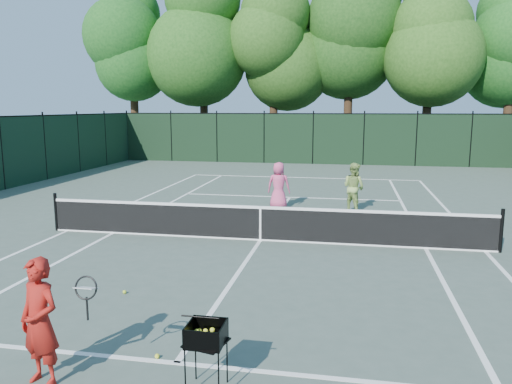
% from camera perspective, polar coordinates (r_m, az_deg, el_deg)
% --- Properties ---
extents(ground, '(90.00, 90.00, 0.00)m').
position_cam_1_polar(ground, '(13.00, 0.50, -5.56)').
color(ground, '#455449').
rests_on(ground, ground).
extents(sideline_doubles_left, '(0.10, 23.77, 0.01)m').
position_cam_1_polar(sideline_doubles_left, '(14.94, -20.74, -4.16)').
color(sideline_doubles_left, white).
rests_on(sideline_doubles_left, ground).
extents(sideline_doubles_right, '(0.10, 23.77, 0.01)m').
position_cam_1_polar(sideline_doubles_right, '(13.22, 24.75, -6.20)').
color(sideline_doubles_right, white).
rests_on(sideline_doubles_right, ground).
extents(sideline_singles_left, '(0.10, 23.77, 0.01)m').
position_cam_1_polar(sideline_singles_left, '(14.29, -16.02, -4.53)').
color(sideline_singles_left, white).
rests_on(sideline_singles_left, ground).
extents(sideline_singles_right, '(0.10, 23.77, 0.01)m').
position_cam_1_polar(sideline_singles_right, '(12.95, 18.83, -6.14)').
color(sideline_singles_right, white).
rests_on(sideline_singles_right, ground).
extents(baseline_far, '(10.97, 0.10, 0.01)m').
position_cam_1_polar(baseline_far, '(24.57, 5.41, 1.65)').
color(baseline_far, white).
rests_on(baseline_far, ground).
extents(service_line_near, '(8.23, 0.10, 0.01)m').
position_cam_1_polar(service_line_near, '(7.20, -9.06, -18.74)').
color(service_line_near, white).
rests_on(service_line_near, ground).
extents(service_line_far, '(8.23, 0.10, 0.01)m').
position_cam_1_polar(service_line_far, '(19.18, 3.88, -0.59)').
color(service_line_far, white).
rests_on(service_line_far, ground).
extents(center_service_line, '(0.10, 12.80, 0.01)m').
position_cam_1_polar(center_service_line, '(13.00, 0.50, -5.55)').
color(center_service_line, white).
rests_on(center_service_line, ground).
extents(tennis_net, '(11.69, 0.09, 1.06)m').
position_cam_1_polar(tennis_net, '(12.88, 0.50, -3.51)').
color(tennis_net, black).
rests_on(tennis_net, ground).
extents(fence_far, '(24.00, 0.05, 3.00)m').
position_cam_1_polar(fence_far, '(30.49, 6.53, 6.02)').
color(fence_far, black).
rests_on(fence_far, ground).
extents(tree_0, '(6.40, 6.40, 13.14)m').
position_cam_1_polar(tree_0, '(37.41, -14.02, 16.69)').
color(tree_0, black).
rests_on(tree_0, ground).
extents(tree_1, '(6.80, 6.80, 13.98)m').
position_cam_1_polar(tree_1, '(36.22, -6.12, 18.00)').
color(tree_1, black).
rests_on(tree_1, ground).
extents(tree_2, '(6.00, 6.00, 12.40)m').
position_cam_1_polar(tree_2, '(34.81, 2.07, 16.79)').
color(tree_2, black).
rests_on(tree_2, ground).
extents(tree_3, '(7.00, 7.00, 14.45)m').
position_cam_1_polar(tree_3, '(35.09, 10.77, 18.68)').
color(tree_3, black).
rests_on(tree_3, ground).
extents(tree_4, '(6.20, 6.20, 12.97)m').
position_cam_1_polar(tree_4, '(34.60, 19.40, 17.00)').
color(tree_4, black).
rests_on(tree_4, ground).
extents(coach, '(1.03, 0.56, 1.62)m').
position_cam_1_polar(coach, '(6.86, -23.46, -13.46)').
color(coach, '#A31912').
rests_on(coach, ground).
extents(player_pink, '(0.78, 0.51, 1.59)m').
position_cam_1_polar(player_pink, '(16.97, 2.61, 0.78)').
color(player_pink, '#D54B7B').
rests_on(player_pink, ground).
extents(player_green, '(1.00, 0.97, 1.62)m').
position_cam_1_polar(player_green, '(16.74, 11.11, 0.53)').
color(player_green, '#92B158').
rests_on(player_green, ground).
extents(ball_hopper, '(0.54, 0.54, 0.86)m').
position_cam_1_polar(ball_hopper, '(6.26, -5.73, -15.89)').
color(ball_hopper, black).
rests_on(ball_hopper, ground).
extents(loose_ball_near_cart, '(0.07, 0.07, 0.07)m').
position_cam_1_polar(loose_ball_near_cart, '(7.35, -11.23, -17.92)').
color(loose_ball_near_cart, gold).
rests_on(loose_ball_near_cart, ground).
extents(loose_ball_midcourt, '(0.07, 0.07, 0.07)m').
position_cam_1_polar(loose_ball_midcourt, '(9.74, -14.79, -10.99)').
color(loose_ball_midcourt, '#BAD42B').
rests_on(loose_ball_midcourt, ground).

